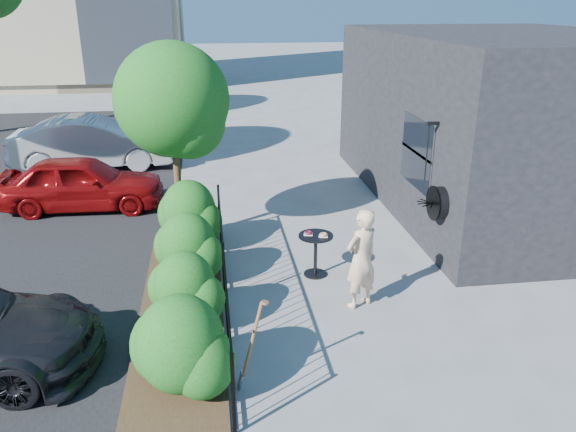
{
  "coord_description": "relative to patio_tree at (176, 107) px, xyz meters",
  "views": [
    {
      "loc": [
        -1.62,
        -8.16,
        4.67
      ],
      "look_at": [
        -0.35,
        0.76,
        1.2
      ],
      "focal_mm": 35.0,
      "sensor_mm": 36.0,
      "label": 1
    }
  ],
  "objects": [
    {
      "name": "ground",
      "position": [
        2.24,
        -2.76,
        -2.76
      ],
      "size": [
        120.0,
        120.0,
        0.0
      ],
      "primitive_type": "plane",
      "color": "gray",
      "rests_on": "ground"
    },
    {
      "name": "shop_building",
      "position": [
        7.73,
        1.74,
        -0.76
      ],
      "size": [
        6.22,
        9.0,
        4.0
      ],
      "color": "black",
      "rests_on": "ground"
    },
    {
      "name": "fence",
      "position": [
        0.74,
        -2.76,
        -2.2
      ],
      "size": [
        0.05,
        6.05,
        1.1
      ],
      "color": "black",
      "rests_on": "ground"
    },
    {
      "name": "planting_bed",
      "position": [
        0.04,
        -2.76,
        -2.72
      ],
      "size": [
        1.3,
        6.0,
        0.08
      ],
      "primitive_type": "cube",
      "color": "#382616",
      "rests_on": "ground"
    },
    {
      "name": "shrubs",
      "position": [
        0.14,
        -2.66,
        -2.06
      ],
      "size": [
        1.1,
        5.6,
        1.24
      ],
      "color": "#135319",
      "rests_on": "ground"
    },
    {
      "name": "patio_tree",
      "position": [
        0.0,
        0.0,
        0.0
      ],
      "size": [
        2.2,
        2.2,
        3.94
      ],
      "color": "#3F2B19",
      "rests_on": "ground"
    },
    {
      "name": "cafe_table",
      "position": [
        2.39,
        -1.93,
        -2.22
      ],
      "size": [
        0.62,
        0.62,
        0.84
      ],
      "rotation": [
        0.0,
        0.0,
        -0.25
      ],
      "color": "black",
      "rests_on": "ground"
    },
    {
      "name": "woman",
      "position": [
        2.9,
        -3.1,
        -1.93
      ],
      "size": [
        0.73,
        0.64,
        1.67
      ],
      "primitive_type": "imported",
      "rotation": [
        0.0,
        0.0,
        3.63
      ],
      "color": "beige",
      "rests_on": "ground"
    },
    {
      "name": "shovel",
      "position": [
        0.98,
        -4.91,
        -2.21
      ],
      "size": [
        0.42,
        0.16,
        1.26
      ],
      "color": "brown",
      "rests_on": "ground"
    },
    {
      "name": "car_red",
      "position": [
        -2.44,
        2.29,
        -2.12
      ],
      "size": [
        3.82,
        1.66,
        1.28
      ],
      "primitive_type": "imported",
      "rotation": [
        0.0,
        0.0,
        1.53
      ],
      "color": "maroon",
      "rests_on": "ground"
    },
    {
      "name": "car_silver",
      "position": [
        -2.79,
        5.9,
        -2.01
      ],
      "size": [
        4.64,
        1.73,
        1.51
      ],
      "primitive_type": "imported",
      "rotation": [
        0.0,
        0.0,
        1.6
      ],
      "color": "#B8B7BD",
      "rests_on": "ground"
    }
  ]
}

